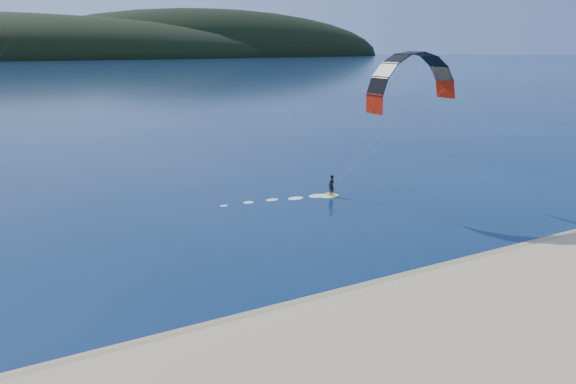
{
  "coord_description": "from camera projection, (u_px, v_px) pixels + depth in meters",
  "views": [
    {
      "loc": [
        -12.35,
        -16.72,
        13.58
      ],
      "look_at": [
        1.59,
        10.0,
        5.0
      ],
      "focal_mm": 31.74,
      "sensor_mm": 36.0,
      "label": 1
    }
  ],
  "objects": [
    {
      "name": "wet_sand",
      "position": [
        309.0,
        309.0,
        27.3
      ],
      "size": [
        220.0,
        2.5,
        0.1
      ],
      "color": "#88704F",
      "rests_on": "ground"
    },
    {
      "name": "kitesurfer_near",
      "position": [
        407.0,
        103.0,
        44.67
      ],
      "size": [
        20.35,
        7.35,
        11.82
      ],
      "color": "gold",
      "rests_on": "ground"
    },
    {
      "name": "ground",
      "position": [
        358.0,
        353.0,
        23.47
      ],
      "size": [
        1800.0,
        1800.0,
        0.0
      ],
      "primitive_type": "plane",
      "color": "#08203C",
      "rests_on": "ground"
    },
    {
      "name": "headland",
      "position": [
        25.0,
        58.0,
        659.2
      ],
      "size": [
        1200.0,
        310.0,
        140.0
      ],
      "color": "black",
      "rests_on": "ground"
    }
  ]
}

